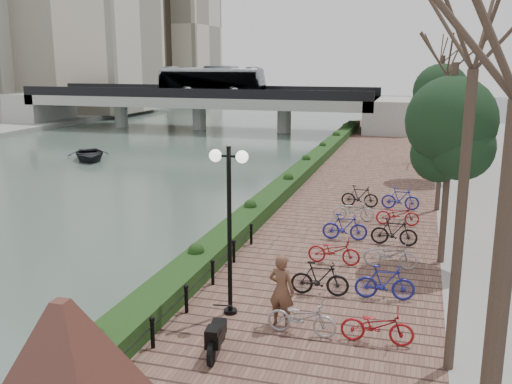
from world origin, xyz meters
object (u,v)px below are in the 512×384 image
at_px(motorcycle, 217,334).
at_px(pedestrian, 282,290).
at_px(lamppost, 229,194).
at_px(boat, 89,154).

relative_size(motorcycle, pedestrian, 0.78).
relative_size(lamppost, boat, 1.07).
distance_m(motorcycle, boat, 30.57).
distance_m(motorcycle, pedestrian, 2.12).
height_order(lamppost, motorcycle, lamppost).
bearing_deg(boat, motorcycle, -87.71).
height_order(lamppost, pedestrian, lamppost).
relative_size(lamppost, motorcycle, 3.06).
xyz_separation_m(motorcycle, pedestrian, (1.09, 1.75, 0.49)).
bearing_deg(lamppost, pedestrian, -11.95).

